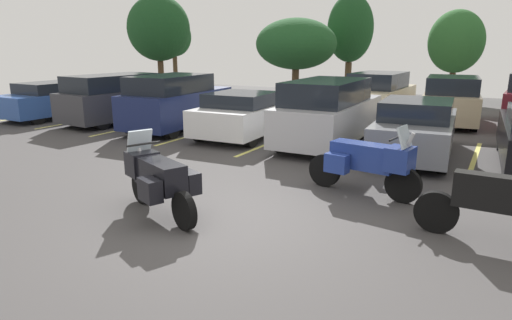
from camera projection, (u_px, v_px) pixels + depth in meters
The scene contains 18 objects.
ground at pixel (216, 221), 7.48m from camera, with size 44.00×44.00×0.10m, color #423F3F.
motorcycle_touring at pixel (158, 177), 7.53m from camera, with size 2.06×1.23×1.38m.
motorcycle_second at pixel (498, 205), 6.38m from camera, with size 2.25×0.62×1.31m.
motorcycle_third at pixel (367, 161), 8.48m from camera, with size 2.29×1.00×1.42m.
parking_stripes at pixel (278, 140), 13.67m from camera, with size 21.91×4.98×0.01m.
car_blue at pixel (58, 100), 17.83m from camera, with size 1.88×4.64×1.42m.
car_charcoal at pixel (121, 98), 16.72m from camera, with size 2.12×4.94×1.78m.
car_navy at pixel (176, 102), 15.18m from camera, with size 2.13×4.55×1.86m.
car_white at pixel (247, 114), 14.06m from camera, with size 2.15×4.31×1.41m.
car_silver at pixel (329, 112), 12.84m from camera, with size 1.94×4.94×1.88m.
car_grey at pixel (416, 128), 11.59m from camera, with size 2.12×4.67×1.48m.
car_far_champagne at pixel (379, 95), 17.89m from camera, with size 2.06×4.58×1.78m.
car_far_tan at pixel (451, 101), 16.30m from camera, with size 2.25×4.45×1.74m.
tree_far_right at pixel (159, 29), 28.21m from camera, with size 3.93×3.93×5.88m.
tree_left at pixel (456, 42), 22.23m from camera, with size 2.69×2.69×4.54m.
tree_center_right at pixel (296, 44), 23.81m from camera, with size 4.31×4.31×4.24m.
tree_far_left at pixel (350, 29), 26.31m from camera, with size 2.70×2.70×5.74m.
tree_center at pixel (174, 37), 32.70m from camera, with size 2.53×2.53×4.86m.
Camera 1 is at (4.00, -5.77, 2.81)m, focal length 31.28 mm.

